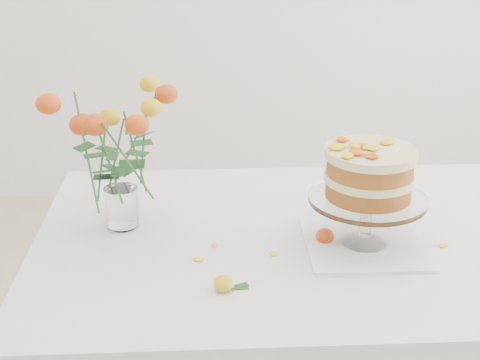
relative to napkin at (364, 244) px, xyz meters
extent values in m
cube|color=tan|center=(-0.11, 0.07, -0.03)|extent=(1.40, 0.90, 0.04)
cylinder|color=tan|center=(-0.73, 0.44, -0.41)|extent=(0.06, 0.06, 0.71)
cylinder|color=tan|center=(0.51, 0.44, -0.41)|extent=(0.06, 0.06, 0.71)
cube|color=white|center=(-0.11, 0.07, -0.01)|extent=(1.42, 0.92, 0.01)
cube|color=white|center=(-0.11, 0.53, -0.11)|extent=(1.42, 0.01, 0.20)
cube|color=white|center=(-0.82, 0.07, -0.11)|extent=(0.01, 0.92, 0.20)
cube|color=white|center=(0.00, 0.00, 0.00)|extent=(0.29, 0.29, 0.01)
cylinder|color=silver|center=(0.00, 0.00, 0.07)|extent=(0.03, 0.03, 0.09)
cylinder|color=silver|center=(0.00, 0.00, 0.12)|extent=(0.28, 0.28, 0.01)
cylinder|color=#A16824|center=(0.00, 0.00, 0.15)|extent=(0.23, 0.23, 0.04)
cylinder|color=#FFEBA4|center=(0.00, 0.00, 0.18)|extent=(0.24, 0.24, 0.02)
cylinder|color=#A16824|center=(0.00, 0.00, 0.21)|extent=(0.23, 0.23, 0.04)
cylinder|color=#FFEBA4|center=(0.00, 0.00, 0.24)|extent=(0.24, 0.24, 0.02)
cylinder|color=silver|center=(-0.60, 0.14, 0.00)|extent=(0.07, 0.07, 0.01)
cylinder|color=silver|center=(-0.60, 0.14, 0.05)|extent=(0.09, 0.09, 0.10)
ellipsoid|color=yellow|center=(-0.35, -0.19, 0.01)|extent=(0.04, 0.04, 0.04)
cylinder|color=#306026|center=(-0.32, -0.19, 0.00)|extent=(0.05, 0.01, 0.00)
ellipsoid|color=#BA4309|center=(-0.09, 0.02, 0.01)|extent=(0.05, 0.05, 0.04)
cylinder|color=#306026|center=(-0.06, 0.01, 0.00)|extent=(0.05, 0.02, 0.00)
ellipsoid|color=yellow|center=(-0.23, -0.03, 0.00)|extent=(0.03, 0.02, 0.00)
ellipsoid|color=yellow|center=(-0.13, -0.07, 0.00)|extent=(0.03, 0.02, 0.00)
ellipsoid|color=yellow|center=(-0.09, -0.11, 0.00)|extent=(0.03, 0.02, 0.00)
ellipsoid|color=yellow|center=(-0.37, 0.02, 0.00)|extent=(0.03, 0.02, 0.00)
ellipsoid|color=yellow|center=(-0.41, -0.05, 0.00)|extent=(0.03, 0.02, 0.00)
ellipsoid|color=yellow|center=(0.19, -0.01, 0.00)|extent=(0.03, 0.02, 0.00)
camera|label=1|loc=(-0.38, -1.43, 0.78)|focal=50.00mm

